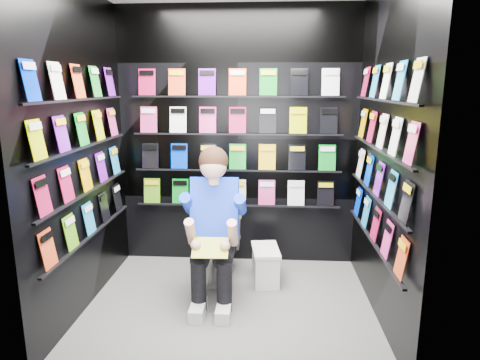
{
  "coord_description": "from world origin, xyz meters",
  "views": [
    {
      "loc": [
        0.3,
        -3.3,
        1.83
      ],
      "look_at": [
        0.08,
        0.15,
        1.06
      ],
      "focal_mm": 32.0,
      "sensor_mm": 36.0,
      "label": 1
    }
  ],
  "objects": [
    {
      "name": "floor",
      "position": [
        0.0,
        0.0,
        0.0
      ],
      "size": [
        2.4,
        2.4,
        0.0
      ],
      "primitive_type": "plane",
      "color": "#5B5B59",
      "rests_on": "ground"
    },
    {
      "name": "wall_back",
      "position": [
        0.0,
        1.0,
        1.3
      ],
      "size": [
        2.4,
        0.04,
        2.6
      ],
      "primitive_type": "cube",
      "color": "black",
      "rests_on": "floor"
    },
    {
      "name": "wall_front",
      "position": [
        0.0,
        -1.0,
        1.3
      ],
      "size": [
        2.4,
        0.04,
        2.6
      ],
      "primitive_type": "cube",
      "color": "black",
      "rests_on": "floor"
    },
    {
      "name": "wall_left",
      "position": [
        -1.2,
        0.0,
        1.3
      ],
      "size": [
        0.04,
        2.0,
        2.6
      ],
      "primitive_type": "cube",
      "color": "black",
      "rests_on": "floor"
    },
    {
      "name": "wall_right",
      "position": [
        1.2,
        0.0,
        1.3
      ],
      "size": [
        0.04,
        2.0,
        2.6
      ],
      "primitive_type": "cube",
      "color": "black",
      "rests_on": "floor"
    },
    {
      "name": "comics_back",
      "position": [
        0.0,
        0.97,
        1.31
      ],
      "size": [
        2.1,
        0.06,
        1.37
      ],
      "primitive_type": null,
      "color": "#EE4C21",
      "rests_on": "wall_back"
    },
    {
      "name": "comics_left",
      "position": [
        -1.17,
        0.0,
        1.31
      ],
      "size": [
        0.06,
        1.7,
        1.37
      ],
      "primitive_type": null,
      "color": "#EE4C21",
      "rests_on": "wall_left"
    },
    {
      "name": "comics_right",
      "position": [
        1.17,
        0.0,
        1.31
      ],
      "size": [
        0.06,
        1.7,
        1.37
      ],
      "primitive_type": null,
      "color": "#EE4C21",
      "rests_on": "wall_right"
    },
    {
      "name": "toilet",
      "position": [
        -0.14,
        0.57,
        0.37
      ],
      "size": [
        0.44,
        0.76,
        0.73
      ],
      "primitive_type": "imported",
      "rotation": [
        0.0,
        0.0,
        3.17
      ],
      "color": "white",
      "rests_on": "floor"
    },
    {
      "name": "longbox",
      "position": [
        0.3,
        0.48,
        0.15
      ],
      "size": [
        0.27,
        0.43,
        0.3
      ],
      "primitive_type": "cube",
      "rotation": [
        0.0,
        0.0,
        0.11
      ],
      "color": "white",
      "rests_on": "floor"
    },
    {
      "name": "longbox_lid",
      "position": [
        0.3,
        0.48,
        0.32
      ],
      "size": [
        0.29,
        0.45,
        0.03
      ],
      "primitive_type": "cube",
      "rotation": [
        0.0,
        0.0,
        0.11
      ],
      "color": "white",
      "rests_on": "longbox"
    },
    {
      "name": "reader",
      "position": [
        -0.14,
        0.19,
        0.79
      ],
      "size": [
        0.57,
        0.82,
        1.47
      ],
      "primitive_type": null,
      "rotation": [
        0.0,
        0.0,
        0.03
      ],
      "color": "blue",
      "rests_on": "toilet"
    },
    {
      "name": "held_comic",
      "position": [
        -0.14,
        -0.16,
        0.58
      ],
      "size": [
        0.29,
        0.18,
        0.12
      ],
      "primitive_type": "cube",
      "rotation": [
        -0.96,
        0.0,
        0.03
      ],
      "color": "green",
      "rests_on": "reader"
    }
  ]
}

